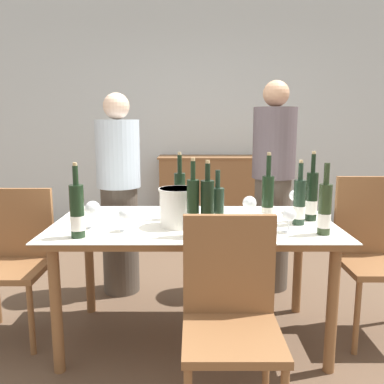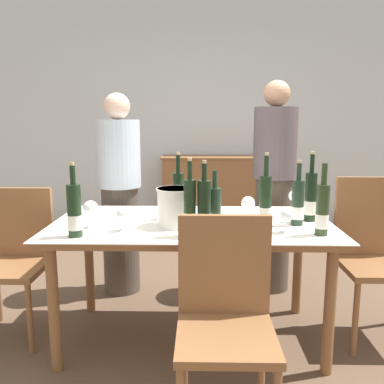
{
  "view_description": "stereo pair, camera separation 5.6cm",
  "coord_description": "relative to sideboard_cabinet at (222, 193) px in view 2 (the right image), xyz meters",
  "views": [
    {
      "loc": [
        -0.01,
        -2.34,
        1.34
      ],
      "look_at": [
        0.0,
        0.0,
        0.92
      ],
      "focal_mm": 38.0,
      "sensor_mm": 36.0,
      "label": 1
    },
    {
      "loc": [
        0.04,
        -2.34,
        1.34
      ],
      "look_at": [
        0.0,
        0.0,
        0.92
      ],
      "focal_mm": 38.0,
      "sensor_mm": 36.0,
      "label": 2
    }
  ],
  "objects": [
    {
      "name": "dining_table",
      "position": [
        -0.32,
        -2.55,
        0.21
      ],
      "size": [
        1.64,
        0.89,
        0.74
      ],
      "color": "brown",
      "rests_on": "ground_plane"
    },
    {
      "name": "wine_bottle_1",
      "position": [
        -0.32,
        -2.84,
        0.43
      ],
      "size": [
        0.07,
        0.07,
        0.41
      ],
      "color": "black",
      "rests_on": "dining_table"
    },
    {
      "name": "wine_glass_0",
      "position": [
        0.19,
        -2.77,
        0.38
      ],
      "size": [
        0.07,
        0.07,
        0.13
      ],
      "color": "white",
      "rests_on": "dining_table"
    },
    {
      "name": "wine_glass_5",
      "position": [
        -0.88,
        -2.69,
        0.39
      ],
      "size": [
        0.08,
        0.08,
        0.15
      ],
      "color": "white",
      "rests_on": "dining_table"
    },
    {
      "name": "sideboard_cabinet",
      "position": [
        0.0,
        0.0,
        0.0
      ],
      "size": [
        1.46,
        0.46,
        0.91
      ],
      "color": "brown",
      "rests_on": "ground_plane"
    },
    {
      "name": "wine_bottle_3",
      "position": [
        0.39,
        -2.51,
        0.43
      ],
      "size": [
        0.07,
        0.07,
        0.42
      ],
      "color": "black",
      "rests_on": "dining_table"
    },
    {
      "name": "wine_bottle_0",
      "position": [
        0.29,
        -2.6,
        0.41
      ],
      "size": [
        0.07,
        0.07,
        0.37
      ],
      "color": "#1E3323",
      "rests_on": "dining_table"
    },
    {
      "name": "ground_plane",
      "position": [
        -0.32,
        -2.55,
        -0.45
      ],
      "size": [
        12.0,
        12.0,
        0.0
      ],
      "primitive_type": "plane",
      "color": "brown"
    },
    {
      "name": "person_guest_left",
      "position": [
        0.3,
        -1.76,
        0.36
      ],
      "size": [
        0.33,
        0.33,
        1.63
      ],
      "color": "#51473D",
      "rests_on": "ground_plane"
    },
    {
      "name": "chair_left_end",
      "position": [
        -1.43,
        -2.46,
        0.07
      ],
      "size": [
        0.42,
        0.42,
        0.91
      ],
      "color": "brown",
      "rests_on": "ground_plane"
    },
    {
      "name": "wine_glass_2",
      "position": [
        0.01,
        -2.9,
        0.38
      ],
      "size": [
        0.08,
        0.08,
        0.14
      ],
      "color": "white",
      "rests_on": "dining_table"
    },
    {
      "name": "chair_right_end",
      "position": [
        0.8,
        -2.45,
        0.11
      ],
      "size": [
        0.42,
        0.42,
        0.99
      ],
      "color": "brown",
      "rests_on": "ground_plane"
    },
    {
      "name": "wine_bottle_5",
      "position": [
        -0.25,
        -2.85,
        0.43
      ],
      "size": [
        0.07,
        0.07,
        0.4
      ],
      "color": "black",
      "rests_on": "dining_table"
    },
    {
      "name": "person_host",
      "position": [
        -0.88,
        -1.83,
        0.31
      ],
      "size": [
        0.33,
        0.33,
        1.54
      ],
      "color": "#51473D",
      "rests_on": "ground_plane"
    },
    {
      "name": "wine_glass_4",
      "position": [
        0.34,
        -2.3,
        0.39
      ],
      "size": [
        0.07,
        0.07,
        0.15
      ],
      "color": "white",
      "rests_on": "dining_table"
    },
    {
      "name": "chair_near_front",
      "position": [
        -0.16,
        -3.22,
        0.07
      ],
      "size": [
        0.42,
        0.42,
        0.92
      ],
      "color": "brown",
      "rests_on": "ground_plane"
    },
    {
      "name": "back_wall",
      "position": [
        -0.32,
        0.29,
        0.95
      ],
      "size": [
        8.0,
        0.1,
        2.8
      ],
      "color": "silver",
      "rests_on": "ground_plane"
    },
    {
      "name": "wine_glass_3",
      "position": [
        -0.69,
        -2.75,
        0.38
      ],
      "size": [
        0.08,
        0.08,
        0.13
      ],
      "color": "white",
      "rests_on": "dining_table"
    },
    {
      "name": "wine_glass_1",
      "position": [
        0.02,
        -2.48,
        0.38
      ],
      "size": [
        0.08,
        0.08,
        0.14
      ],
      "color": "white",
      "rests_on": "dining_table"
    },
    {
      "name": "wine_bottle_6",
      "position": [
        -0.19,
        -2.78,
        0.4
      ],
      "size": [
        0.07,
        0.07,
        0.34
      ],
      "color": "#1E3323",
      "rests_on": "dining_table"
    },
    {
      "name": "ice_bucket",
      "position": [
        -0.4,
        -2.64,
        0.4
      ],
      "size": [
        0.22,
        0.22,
        0.22
      ],
      "color": "white",
      "rests_on": "dining_table"
    },
    {
      "name": "wine_bottle_4",
      "position": [
        0.37,
        -2.81,
        0.42
      ],
      "size": [
        0.07,
        0.07,
        0.38
      ],
      "color": "#28381E",
      "rests_on": "dining_table"
    },
    {
      "name": "wine_bottle_7",
      "position": [
        -0.91,
        -2.87,
        0.42
      ],
      "size": [
        0.07,
        0.07,
        0.39
      ],
      "color": "black",
      "rests_on": "dining_table"
    },
    {
      "name": "wine_bottle_2",
      "position": [
        -0.4,
        -2.46,
        0.42
      ],
      "size": [
        0.07,
        0.07,
        0.41
      ],
      "color": "black",
      "rests_on": "dining_table"
    },
    {
      "name": "wine_bottle_8",
      "position": [
        0.09,
        -2.7,
        0.43
      ],
      "size": [
        0.07,
        0.07,
        0.42
      ],
      "color": "black",
      "rests_on": "dining_table"
    }
  ]
}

